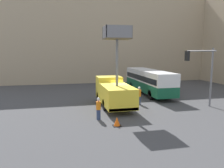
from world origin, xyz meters
TOP-DOWN VIEW (x-y plane):
  - ground_plane at (0.00, 0.00)m, footprint 120.00×120.00m
  - building_backdrop_far at (0.00, 21.58)m, footprint 44.00×10.00m
  - utility_truck at (-1.23, -0.47)m, footprint 2.60×7.06m
  - city_bus at (4.73, 5.20)m, footprint 2.61×11.13m
  - traffic_light_pole at (6.93, -2.75)m, footprint 3.49×3.24m
  - road_worker_near_truck at (-3.39, -4.31)m, footprint 0.38×0.38m
  - road_worker_directing at (1.52, -0.17)m, footprint 0.38×0.38m
  - traffic_cone_near_truck at (-2.33, -6.16)m, footprint 0.60×0.60m

SIDE VIEW (x-z plane):
  - ground_plane at x=0.00m, z-range 0.00..0.00m
  - traffic_cone_near_truck at x=-2.33m, z-range -0.02..0.66m
  - road_worker_near_truck at x=-3.39m, z-range 0.00..1.78m
  - road_worker_directing at x=1.52m, z-range 0.00..1.86m
  - utility_truck at x=-1.23m, z-range -2.22..5.42m
  - city_bus at x=4.73m, z-range 0.29..3.36m
  - traffic_light_pole at x=6.93m, z-range 1.03..6.80m
  - building_backdrop_far at x=0.00m, z-range 0.00..15.30m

